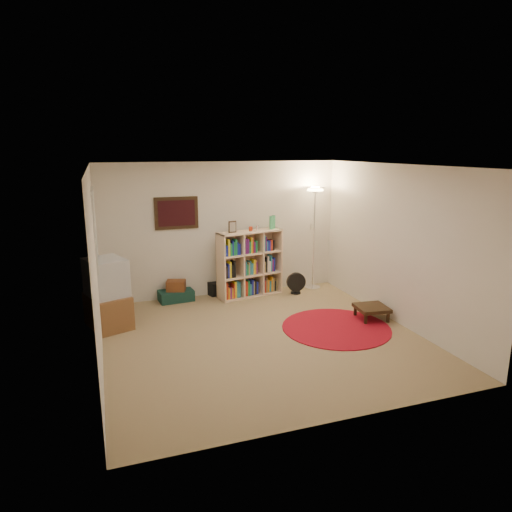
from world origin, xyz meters
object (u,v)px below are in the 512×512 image
Objects in this scene: bookshelf at (249,265)px; floor_lamp at (315,205)px; tv_stand at (107,295)px; suitcase at (176,295)px; floor_fan at (296,283)px; side_table at (372,308)px.

floor_lamp is at bearing -10.71° from bookshelf.
tv_stand reaches higher than suitcase.
floor_lamp is 1.85× the size of tv_stand.
floor_fan is at bearing -10.94° from tv_stand.
floor_lamp is at bearing -8.88° from tv_stand.
side_table is at bearing -40.29° from suitcase.
bookshelf reaches higher than tv_stand.
side_table is (0.16, -1.86, -1.49)m from floor_lamp.
side_table is (2.87, -1.99, 0.09)m from suitcase.
bookshelf is at bearing 174.75° from floor_fan.
tv_stand is 4.21m from side_table.
bookshelf is 3.57× the size of floor_fan.
suitcase is (-2.71, 0.13, -1.58)m from floor_lamp.
bookshelf is 0.99m from floor_fan.
tv_stand is at bearing -147.56° from suitcase.
tv_stand is at bearing -174.77° from bookshelf.
floor_fan reaches higher than suitcase.
bookshelf is at bearing 129.35° from side_table.
tv_stand is (-3.90, -0.80, -1.15)m from floor_lamp.
tv_stand is 1.57m from suitcase.
suitcase is at bearing 161.97° from bookshelf.
suitcase is at bearing 17.51° from tv_stand.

